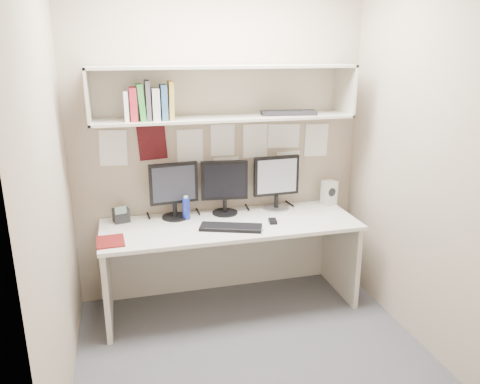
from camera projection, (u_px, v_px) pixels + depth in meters
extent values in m
cube|color=#434348|center=(252.00, 351.00, 3.29)|extent=(2.40, 2.00, 0.01)
cube|color=tan|center=(220.00, 143.00, 3.83)|extent=(2.40, 0.02, 2.60)
cube|color=tan|center=(320.00, 231.00, 1.98)|extent=(2.40, 0.02, 2.60)
cube|color=tan|center=(49.00, 186.00, 2.62)|extent=(0.02, 2.00, 2.60)
cube|color=tan|center=(422.00, 161.00, 3.20)|extent=(0.02, 2.00, 2.60)
cube|color=beige|center=(231.00, 224.00, 3.67)|extent=(2.00, 0.70, 0.03)
cube|color=beige|center=(222.00, 250.00, 4.09)|extent=(1.96, 0.02, 0.70)
cube|color=beige|center=(225.00, 118.00, 3.59)|extent=(2.00, 0.38, 0.02)
cube|color=beige|center=(225.00, 67.00, 3.47)|extent=(2.00, 0.38, 0.02)
cube|color=beige|center=(220.00, 91.00, 3.70)|extent=(2.00, 0.02, 0.40)
cube|color=beige|center=(88.00, 96.00, 3.29)|extent=(0.02, 0.38, 0.40)
cube|color=beige|center=(344.00, 90.00, 3.77)|extent=(0.02, 0.38, 0.40)
cylinder|color=black|center=(175.00, 217.00, 3.77)|extent=(0.21, 0.21, 0.02)
cylinder|color=black|center=(175.00, 210.00, 3.75)|extent=(0.03, 0.03, 0.11)
cube|color=black|center=(174.00, 183.00, 3.70)|extent=(0.39, 0.08, 0.33)
cube|color=black|center=(174.00, 184.00, 3.68)|extent=(0.34, 0.04, 0.28)
cylinder|color=black|center=(225.00, 213.00, 3.87)|extent=(0.21, 0.21, 0.02)
cylinder|color=black|center=(225.00, 206.00, 3.85)|extent=(0.03, 0.03, 0.11)
cube|color=black|center=(224.00, 180.00, 3.80)|extent=(0.38, 0.08, 0.33)
cube|color=black|center=(225.00, 181.00, 3.78)|extent=(0.33, 0.05, 0.28)
cylinder|color=#A5A5AA|center=(276.00, 208.00, 3.98)|extent=(0.22, 0.22, 0.02)
cylinder|color=black|center=(276.00, 201.00, 3.96)|extent=(0.04, 0.04, 0.11)
cube|color=black|center=(276.00, 176.00, 3.91)|extent=(0.39, 0.05, 0.33)
cube|color=silver|center=(277.00, 176.00, 3.89)|extent=(0.34, 0.02, 0.29)
cube|color=black|center=(231.00, 227.00, 3.54)|extent=(0.50, 0.32, 0.02)
cube|color=black|center=(273.00, 221.00, 3.66)|extent=(0.07, 0.10, 0.03)
cube|color=beige|center=(329.00, 193.00, 4.07)|extent=(0.13, 0.13, 0.21)
cylinder|color=black|center=(332.00, 192.00, 4.01)|extent=(0.07, 0.02, 0.07)
cylinder|color=navy|center=(186.00, 209.00, 3.73)|extent=(0.06, 0.06, 0.18)
cylinder|color=white|center=(186.00, 197.00, 3.70)|extent=(0.03, 0.03, 0.02)
cube|color=#611010|center=(110.00, 241.00, 3.30)|extent=(0.20, 0.24, 0.01)
cube|color=black|center=(121.00, 215.00, 3.67)|extent=(0.14, 0.12, 0.11)
cube|color=#4C6659|center=(121.00, 210.00, 3.61)|extent=(0.09, 0.03, 0.06)
cube|color=white|center=(126.00, 106.00, 3.33)|extent=(0.03, 0.17, 0.21)
cube|color=#A41E2C|center=(133.00, 104.00, 3.34)|extent=(0.05, 0.17, 0.24)
cube|color=#2B8130|center=(141.00, 102.00, 3.35)|extent=(0.04, 0.17, 0.26)
cube|color=#454449|center=(148.00, 100.00, 3.36)|extent=(0.03, 0.17, 0.28)
cube|color=#B8BAB3|center=(155.00, 104.00, 3.38)|extent=(0.05, 0.17, 0.23)
cube|color=#2F5175|center=(164.00, 102.00, 3.39)|extent=(0.04, 0.17, 0.25)
cube|color=#AA8938|center=(171.00, 100.00, 3.40)|extent=(0.03, 0.17, 0.27)
cube|color=black|center=(288.00, 113.00, 3.67)|extent=(0.45, 0.23, 0.03)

